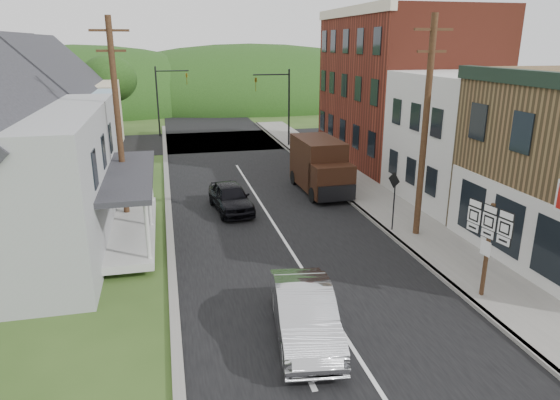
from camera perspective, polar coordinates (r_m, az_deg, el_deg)
ground at (r=17.19m, az=3.88°, el=-9.95°), size 120.00×120.00×0.00m
road at (r=26.20m, az=-2.45°, el=-0.07°), size 9.00×90.00×0.02m
cross_road at (r=42.55m, az=-6.75°, el=6.70°), size 60.00×9.00×0.02m
sidewalk_right at (r=26.07m, az=11.24°, el=-0.31°), size 2.80×55.00×0.15m
curb_right at (r=25.56m, az=8.48°, el=-0.53°), size 0.20×55.00×0.15m
curb_left at (r=23.88m, az=-12.57°, el=-2.11°), size 0.30×55.00×0.12m
storefront_white at (r=27.56m, az=22.44°, el=6.47°), size 8.00×7.00×6.50m
storefront_red at (r=35.43m, az=13.88°, el=12.33°), size 8.00×12.00×10.00m
house_blue at (r=32.48m, az=-24.69°, el=8.49°), size 7.14×8.16×7.28m
house_cream at (r=41.36m, az=-23.06°, el=10.32°), size 7.14×8.16×7.28m
utility_pole_right at (r=20.97m, az=16.24°, el=7.90°), size 1.60×0.26×9.00m
utility_pole_left at (r=22.87m, az=-18.02°, el=8.49°), size 1.60×0.26×9.00m
traffic_signal_right at (r=39.29m, az=0.03°, el=11.47°), size 2.87×0.20×6.00m
traffic_signal_left at (r=45.25m, az=-12.98°, el=11.84°), size 2.87×0.20×6.00m
tree_left_d at (r=46.86m, az=-18.99°, el=12.92°), size 4.80×4.80×6.94m
forested_ridge at (r=70.15m, az=-9.44°, el=10.84°), size 90.00×30.00×16.00m
silver_sedan at (r=14.17m, az=2.85°, el=-12.89°), size 2.16×4.71×1.50m
dark_sedan at (r=24.48m, az=-5.66°, el=0.29°), size 2.07×4.22×1.38m
delivery_van at (r=27.41m, az=4.62°, el=3.88°), size 2.26×5.24×2.91m
route_sign_cluster at (r=16.83m, az=22.67°, el=-3.92°), size 0.38×1.75×3.10m
warning_sign at (r=21.77m, az=12.90°, el=0.78°), size 0.20×0.70×2.59m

